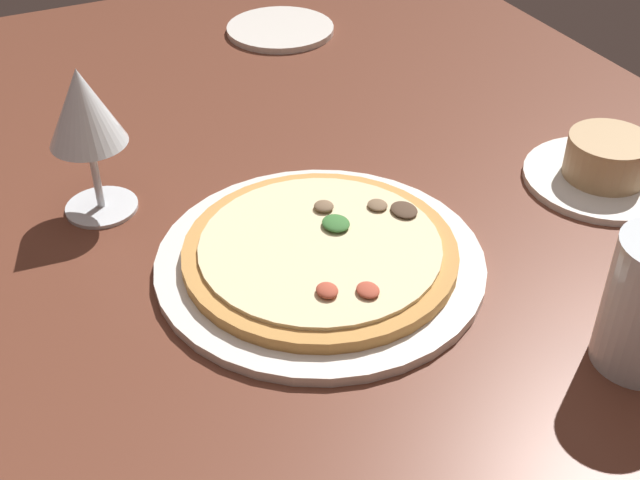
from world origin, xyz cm
name	(u,v)px	position (x,y,z in cm)	size (l,w,h in cm)	color
dining_table	(320,283)	(0.00, 0.00, 2.00)	(150.00, 110.00, 4.00)	brown
pizza_main	(320,255)	(-0.14, 0.08, 5.16)	(30.63, 30.63, 3.32)	silver
ramekin_on_saucer	(606,166)	(0.07, 33.52, 6.00)	(16.75, 16.75, 5.32)	silver
wine_glass_far	(84,113)	(-18.13, -16.05, 14.99)	(7.54, 7.54, 15.57)	silver
side_plate	(280,29)	(-51.53, 18.34, 4.45)	(15.54, 15.54, 0.90)	silver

